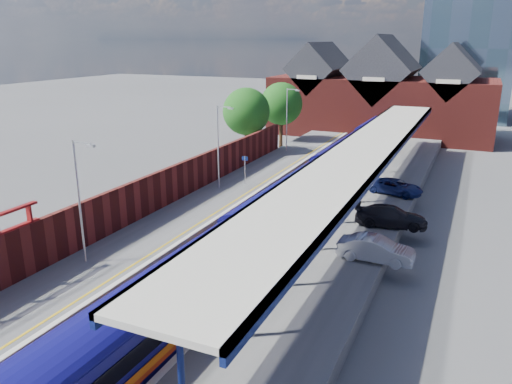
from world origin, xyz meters
TOP-DOWN VIEW (x-y plane):
  - ground at (0.00, 30.00)m, footprint 240.00×240.00m
  - ballast_bed at (0.00, 20.00)m, footprint 6.00×76.00m
  - rails at (0.00, 20.00)m, footprint 4.51×76.00m
  - left_platform at (-5.50, 20.00)m, footprint 5.00×76.00m
  - right_platform at (6.00, 20.00)m, footprint 6.00×76.00m
  - coping_left at (-3.15, 20.00)m, footprint 0.30×76.00m
  - coping_right at (3.15, 20.00)m, footprint 0.30×76.00m
  - yellow_line at (-3.75, 20.00)m, footprint 0.14×76.00m
  - train at (1.49, 26.02)m, footprint 3.14×65.95m
  - canopy at (5.48, 21.95)m, footprint 4.50×52.00m
  - lamp_post_b at (-6.36, 6.00)m, footprint 1.48×0.18m
  - lamp_post_c at (-6.36, 22.00)m, footprint 1.48×0.18m
  - lamp_post_d at (-6.36, 38.00)m, footprint 1.48×0.18m
  - platform_sign at (-5.00, 24.00)m, footprint 0.55×0.08m
  - brick_wall at (-8.10, 13.54)m, footprint 0.35×50.00m
  - station_building at (0.00, 58.00)m, footprint 30.00×12.12m
  - tree_near at (-10.35, 35.91)m, footprint 5.20×5.20m
  - tree_far at (-9.35, 43.91)m, footprint 5.20×5.20m
  - parked_car_silver at (8.50, 12.84)m, footprint 4.31×1.53m
  - parked_car_dark at (8.33, 18.84)m, footprint 4.97×2.54m
  - parked_car_blue at (7.41, 26.44)m, footprint 4.72×3.01m

SIDE VIEW (x-z plane):
  - ground at x=0.00m, z-range 0.00..0.00m
  - ballast_bed at x=0.00m, z-range 0.00..0.06m
  - rails at x=0.00m, z-range 0.05..0.19m
  - left_platform at x=-5.50m, z-range 0.00..1.00m
  - right_platform at x=6.00m, z-range 0.00..1.00m
  - yellow_line at x=-3.75m, z-range 1.00..1.01m
  - coping_left at x=-3.15m, z-range 1.00..1.05m
  - coping_right at x=3.15m, z-range 1.00..1.05m
  - parked_car_blue at x=7.41m, z-range 1.00..2.21m
  - parked_car_dark at x=8.33m, z-range 1.00..2.38m
  - parked_car_silver at x=8.50m, z-range 1.00..2.42m
  - train at x=1.49m, z-range 0.40..3.85m
  - brick_wall at x=-8.10m, z-range 0.52..4.38m
  - platform_sign at x=-5.00m, z-range 1.44..3.94m
  - lamp_post_b at x=-6.36m, z-range 1.49..8.49m
  - lamp_post_c at x=-6.36m, z-range 1.49..8.49m
  - lamp_post_d at x=-6.36m, z-range 1.49..8.49m
  - canopy at x=5.48m, z-range 3.01..7.49m
  - tree_near at x=-10.35m, z-range 1.30..9.40m
  - tree_far at x=-9.35m, z-range 1.30..9.40m
  - station_building at x=0.00m, z-range -1.44..12.34m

